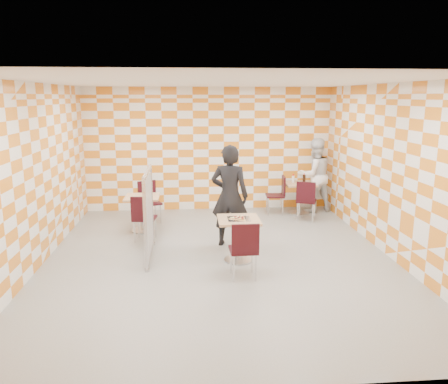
# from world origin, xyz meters

# --- Properties ---
(room_shell) EXTENTS (7.00, 7.00, 7.00)m
(room_shell) POSITION_xyz_m (0.00, 0.54, 1.50)
(room_shell) COLOR gray
(room_shell) RESTS_ON ground
(main_table) EXTENTS (0.70, 0.70, 0.75)m
(main_table) POSITION_xyz_m (0.33, -0.11, 0.51)
(main_table) COLOR tan
(main_table) RESTS_ON ground
(second_table) EXTENTS (0.70, 0.70, 0.75)m
(second_table) POSITION_xyz_m (2.14, 2.86, 0.51)
(second_table) COLOR tan
(second_table) RESTS_ON ground
(empty_table) EXTENTS (0.70, 0.70, 0.75)m
(empty_table) POSITION_xyz_m (-1.48, 1.75, 0.51)
(empty_table) COLOR tan
(empty_table) RESTS_ON ground
(chair_main_front) EXTENTS (0.43, 0.44, 0.92)m
(chair_main_front) POSITION_xyz_m (0.32, -0.92, 0.54)
(chair_main_front) COLOR black
(chair_main_front) RESTS_ON ground
(chair_second_front) EXTENTS (0.55, 0.56, 0.92)m
(chair_second_front) POSITION_xyz_m (2.12, 2.19, 0.54)
(chair_second_front) COLOR black
(chair_second_front) RESTS_ON ground
(chair_second_side) EXTENTS (0.46, 0.45, 0.92)m
(chair_second_side) POSITION_xyz_m (1.64, 2.86, 0.54)
(chair_second_side) COLOR black
(chair_second_side) RESTS_ON ground
(chair_empty_near) EXTENTS (0.47, 0.48, 0.92)m
(chair_empty_near) POSITION_xyz_m (-1.39, 1.03, 0.54)
(chair_empty_near) COLOR black
(chair_empty_near) RESTS_ON ground
(chair_empty_far) EXTENTS (0.56, 0.57, 0.92)m
(chair_empty_far) POSITION_xyz_m (-1.40, 2.45, 0.54)
(chair_empty_far) COLOR black
(chair_empty_far) RESTS_ON ground
(partition) EXTENTS (0.08, 1.38, 1.55)m
(partition) POSITION_xyz_m (-1.21, 0.18, 0.79)
(partition) COLOR white
(partition) RESTS_ON ground
(man_dark) EXTENTS (0.80, 0.63, 1.92)m
(man_dark) POSITION_xyz_m (0.25, 0.71, 0.96)
(man_dark) COLOR black
(man_dark) RESTS_ON ground
(man_white) EXTENTS (1.01, 0.87, 1.80)m
(man_white) POSITION_xyz_m (2.55, 3.05, 0.90)
(man_white) COLOR white
(man_white) RESTS_ON ground
(pizza_on_foil) EXTENTS (0.40, 0.40, 0.04)m
(pizza_on_foil) POSITION_xyz_m (0.33, -0.12, 0.77)
(pizza_on_foil) COLOR silver
(pizza_on_foil) RESTS_ON main_table
(sport_bottle) EXTENTS (0.06, 0.06, 0.20)m
(sport_bottle) POSITION_xyz_m (2.00, 2.96, 0.84)
(sport_bottle) COLOR white
(sport_bottle) RESTS_ON second_table
(soda_bottle) EXTENTS (0.07, 0.07, 0.23)m
(soda_bottle) POSITION_xyz_m (2.25, 2.88, 0.85)
(soda_bottle) COLOR black
(soda_bottle) RESTS_ON second_table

